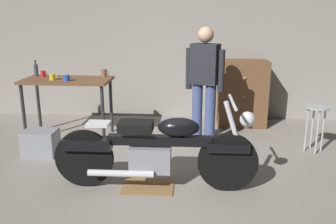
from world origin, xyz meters
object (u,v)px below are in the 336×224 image
object	(u,v)px
mug_brown_stoneware	(104,73)
storage_bin	(41,142)
mug_blue_enamel	(67,78)
shop_stool	(316,116)
motorcycle	(157,149)
bottle	(36,70)
person_standing	(204,81)
mug_red_diner	(43,74)
mug_yellow_tall	(53,77)
wooden_dresser	(242,93)

from	to	relation	value
mug_brown_stoneware	storage_bin	bearing A→B (deg)	-123.72
mug_blue_enamel	shop_stool	bearing A→B (deg)	-3.05
mug_blue_enamel	motorcycle	bearing A→B (deg)	-44.39
bottle	mug_blue_enamel	bearing A→B (deg)	-32.39
person_standing	mug_red_diner	distance (m)	2.48
mug_blue_enamel	mug_brown_stoneware	size ratio (longest dim) A/B	0.99
motorcycle	mug_brown_stoneware	bearing A→B (deg)	118.22
bottle	mug_brown_stoneware	bearing A→B (deg)	0.81
storage_bin	bottle	size ratio (longest dim) A/B	1.83
mug_blue_enamel	mug_yellow_tall	xyz separation A→B (m)	(-0.24, 0.08, 0.00)
mug_red_diner	bottle	size ratio (longest dim) A/B	0.42
motorcycle	shop_stool	world-z (taller)	motorcycle
mug_brown_stoneware	mug_yellow_tall	distance (m)	0.76
mug_yellow_tall	person_standing	bearing A→B (deg)	-0.78
person_standing	wooden_dresser	world-z (taller)	person_standing
shop_stool	mug_brown_stoneware	xyz separation A→B (m)	(-3.04, 0.60, 0.46)
mug_red_diner	bottle	distance (m)	0.16
mug_brown_stoneware	bottle	bearing A→B (deg)	-179.19
person_standing	mug_yellow_tall	size ratio (longest dim) A/B	14.43
mug_red_diner	bottle	world-z (taller)	bottle
wooden_dresser	shop_stool	bearing A→B (deg)	-53.09
motorcycle	storage_bin	distance (m)	1.87
shop_stool	mug_yellow_tall	xyz separation A→B (m)	(-3.72, 0.26, 0.45)
mug_yellow_tall	bottle	bearing A→B (deg)	140.30
mug_yellow_tall	bottle	distance (m)	0.50
mug_brown_stoneware	bottle	world-z (taller)	bottle
shop_stool	wooden_dresser	size ratio (longest dim) A/B	0.58
person_standing	mug_brown_stoneware	bearing A→B (deg)	7.93
motorcycle	mug_red_diner	distance (m)	2.65
motorcycle	mug_yellow_tall	bearing A→B (deg)	138.07
person_standing	wooden_dresser	xyz separation A→B (m)	(0.66, 0.90, -0.38)
person_standing	wooden_dresser	size ratio (longest dim) A/B	1.52
mug_blue_enamel	mug_brown_stoneware	bearing A→B (deg)	42.49
storage_bin	mug_yellow_tall	distance (m)	1.02
shop_stool	wooden_dresser	world-z (taller)	wooden_dresser
wooden_dresser	mug_blue_enamel	distance (m)	2.82
motorcycle	mug_brown_stoneware	xyz separation A→B (m)	(-0.99, 1.82, 0.51)
wooden_dresser	mug_brown_stoneware	xyz separation A→B (m)	(-2.18, -0.54, 0.41)
wooden_dresser	mug_brown_stoneware	bearing A→B (deg)	-166.11
motorcycle	mug_red_diner	size ratio (longest dim) A/B	21.41
person_standing	storage_bin	size ratio (longest dim) A/B	3.80
mug_brown_stoneware	mug_red_diner	bearing A→B (deg)	-175.52
mug_blue_enamel	mug_red_diner	xyz separation A→B (m)	(-0.49, 0.34, 0.00)
wooden_dresser	storage_bin	world-z (taller)	wooden_dresser
person_standing	bottle	size ratio (longest dim) A/B	6.93
mug_yellow_tall	mug_red_diner	bearing A→B (deg)	133.69
mug_yellow_tall	bottle	size ratio (longest dim) A/B	0.48
wooden_dresser	bottle	xyz separation A→B (m)	(-3.25, -0.55, 0.45)
mug_blue_enamel	mug_red_diner	size ratio (longest dim) A/B	1.16
shop_stool	mug_brown_stoneware	size ratio (longest dim) A/B	5.33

